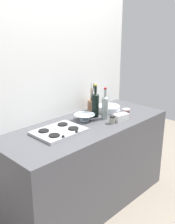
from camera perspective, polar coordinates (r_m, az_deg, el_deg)
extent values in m
plane|color=gray|center=(3.05, 0.00, -18.50)|extent=(6.00, 6.00, 0.00)
cube|color=#4C4C51|center=(2.80, 0.00, -11.13)|extent=(1.80, 0.70, 0.90)
cube|color=white|center=(2.78, -5.66, 6.29)|extent=(1.90, 0.06, 2.51)
cube|color=#B2B2B7|center=(2.41, -6.14, -4.11)|extent=(0.44, 0.33, 0.02)
cylinder|color=black|center=(2.29, -7.09, -4.96)|extent=(0.10, 0.10, 0.01)
cylinder|color=black|center=(2.42, -3.03, -3.50)|extent=(0.10, 0.10, 0.01)
cylinder|color=black|center=(2.40, -9.31, -3.96)|extent=(0.10, 0.10, 0.01)
cylinder|color=black|center=(2.52, -5.30, -2.63)|extent=(0.10, 0.10, 0.01)
cylinder|color=black|center=(2.25, -5.20, -5.21)|extent=(0.02, 0.02, 0.02)
cylinder|color=black|center=(2.35, -2.34, -4.14)|extent=(0.02, 0.02, 0.02)
cylinder|color=white|center=(2.98, 4.54, 0.27)|extent=(0.24, 0.24, 0.01)
cylinder|color=white|center=(2.98, 4.62, 0.50)|extent=(0.24, 0.24, 0.01)
cylinder|color=white|center=(2.98, 4.54, 0.75)|extent=(0.24, 0.24, 0.01)
cylinder|color=white|center=(2.97, 4.55, 0.96)|extent=(0.24, 0.24, 0.01)
cylinder|color=white|center=(2.97, 4.58, 1.23)|extent=(0.24, 0.24, 0.01)
cylinder|color=gray|center=(2.72, 3.73, 0.76)|extent=(0.07, 0.07, 0.22)
cone|color=gray|center=(2.69, 3.78, 3.21)|extent=(0.07, 0.07, 0.02)
cylinder|color=gray|center=(2.68, 3.80, 4.16)|extent=(0.02, 0.02, 0.07)
cylinder|color=#B21E1E|center=(2.67, 3.82, 5.03)|extent=(0.03, 0.03, 0.02)
cylinder|color=black|center=(2.77, 1.67, 1.28)|extent=(0.07, 0.07, 0.23)
cone|color=black|center=(2.74, 1.70, 3.88)|extent=(0.07, 0.07, 0.03)
cylinder|color=black|center=(2.72, 1.71, 4.88)|extent=(0.03, 0.03, 0.07)
cylinder|color=gold|center=(2.71, 1.72, 5.79)|extent=(0.03, 0.03, 0.02)
cylinder|color=silver|center=(2.70, -0.61, -1.69)|extent=(0.10, 0.10, 0.01)
cone|color=silver|center=(2.69, -0.61, -1.04)|extent=(0.21, 0.21, 0.05)
cube|color=white|center=(2.71, 7.15, -1.09)|extent=(0.16, 0.11, 0.07)
cylinder|color=#996B4C|center=(2.98, 0.97, 1.36)|extent=(0.10, 0.10, 0.12)
cylinder|color=#B7B7B2|center=(2.95, 0.87, 3.61)|extent=(0.02, 0.03, 0.27)
cylinder|color=#997247|center=(2.96, 0.77, 3.17)|extent=(0.02, 0.02, 0.21)
cylinder|color=#262626|center=(2.92, 0.98, 3.53)|extent=(0.05, 0.03, 0.27)
cylinder|color=#66384C|center=(2.83, 8.20, -0.27)|extent=(0.07, 0.07, 0.07)
cylinder|color=beige|center=(2.81, 8.24, 0.54)|extent=(0.08, 0.08, 0.01)
cylinder|color=#9E998C|center=(2.62, 5.31, -1.77)|extent=(0.05, 0.05, 0.06)
cylinder|color=black|center=(2.61, 5.33, -1.01)|extent=(0.06, 0.06, 0.01)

